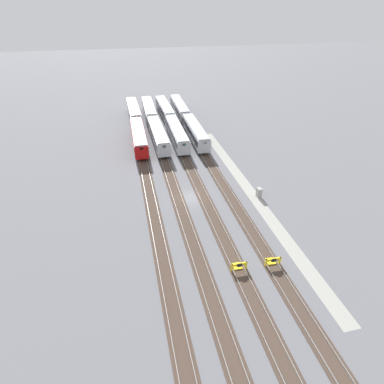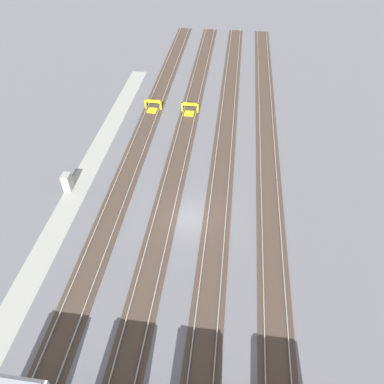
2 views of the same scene
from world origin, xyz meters
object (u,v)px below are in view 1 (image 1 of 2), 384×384
object	(u,v)px
subway_car_front_row_left_inner	(177,134)
subway_car_back_row_centre	(195,132)
subway_car_back_row_leftmost	(165,110)
electrical_cabinet	(259,192)
subway_car_front_row_right_inner	(180,108)
subway_car_front_row_centre	(139,137)
subway_car_front_row_rightmost	(149,110)
bumper_stop_nearest_track	(272,261)
bumper_stop_near_inner_track	(238,266)
subway_car_back_row_rightmost	(134,111)
subway_car_front_row_leftmost	(158,135)

from	to	relation	value
subway_car_front_row_left_inner	subway_car_back_row_centre	distance (m)	4.35
subway_car_back_row_leftmost	electrical_cabinet	size ratio (longest dim) A/B	11.28
subway_car_front_row_left_inner	subway_car_front_row_right_inner	xyz separation A→B (m)	(19.17, -4.37, 0.00)
subway_car_front_row_centre	subway_car_front_row_rightmost	world-z (taller)	same
subway_car_front_row_centre	electrical_cabinet	size ratio (longest dim) A/B	11.26
subway_car_back_row_leftmost	subway_car_back_row_centre	world-z (taller)	same
subway_car_front_row_left_inner	bumper_stop_nearest_track	xyz separation A→B (m)	(-40.62, -4.39, -1.53)
subway_car_front_row_centre	electrical_cabinet	distance (m)	31.49
subway_car_front_row_centre	subway_car_front_row_rightmost	xyz separation A→B (m)	(19.11, -4.34, 0.00)
subway_car_front_row_left_inner	subway_car_back_row_leftmost	distance (m)	18.81
subway_car_back_row_leftmost	bumper_stop_near_inner_track	size ratio (longest dim) A/B	9.00
bumper_stop_nearest_track	subway_car_back_row_rightmost	bearing A→B (deg)	12.25
subway_car_back_row_rightmost	subway_car_back_row_leftmost	bearing A→B (deg)	-91.74
subway_car_front_row_centre	subway_car_back_row_rightmost	size ratio (longest dim) A/B	1.00
subway_car_front_row_leftmost	subway_car_back_row_centre	world-z (taller)	same
subway_car_back_row_leftmost	bumper_stop_nearest_track	size ratio (longest dim) A/B	8.99
subway_car_front_row_centre	bumper_stop_near_inner_track	distance (m)	41.41
subway_car_front_row_centre	bumper_stop_near_inner_track	xyz separation A→B (m)	(-40.45, -8.71, -1.53)
subway_car_front_row_leftmost	subway_car_front_row_centre	bearing A→B (deg)	90.00
subway_car_front_row_left_inner	subway_car_front_row_rightmost	bearing A→B (deg)	12.72
bumper_stop_near_inner_track	bumper_stop_nearest_track	bearing A→B (deg)	-92.25
bumper_stop_nearest_track	bumper_stop_near_inner_track	bearing A→B (deg)	87.75
subway_car_front_row_centre	subway_car_front_row_right_inner	xyz separation A→B (m)	(19.17, -13.02, 0.00)
subway_car_front_row_right_inner	subway_car_back_row_leftmost	world-z (taller)	same
subway_car_front_row_leftmost	bumper_stop_near_inner_track	bearing A→B (deg)	-173.88
subway_car_back_row_leftmost	subway_car_back_row_centre	xyz separation A→B (m)	(-18.81, -4.26, 0.00)
subway_car_front_row_centre	bumper_stop_nearest_track	bearing A→B (deg)	-162.19
subway_car_front_row_centre	subway_car_back_row_centre	bearing A→B (deg)	-90.00
subway_car_front_row_leftmost	electrical_cabinet	xyz separation A→B (m)	(-26.04, -13.30, -1.24)
subway_car_front_row_leftmost	bumper_stop_near_inner_track	world-z (taller)	subway_car_front_row_leftmost
subway_car_front_row_left_inner	subway_car_back_row_rightmost	xyz separation A→B (m)	(19.07, 8.57, 0.00)
subway_car_back_row_leftmost	subway_car_front_row_rightmost	bearing A→B (deg)	86.09
subway_car_front_row_rightmost	bumper_stop_near_inner_track	world-z (taller)	subway_car_front_row_rightmost
subway_car_front_row_right_inner	electrical_cabinet	xyz separation A→B (m)	(-45.21, -4.66, -1.24)
subway_car_front_row_left_inner	bumper_stop_near_inner_track	world-z (taller)	subway_car_front_row_left_inner
electrical_cabinet	bumper_stop_near_inner_track	bearing A→B (deg)	148.12
subway_car_front_row_leftmost	subway_car_back_row_centre	xyz separation A→B (m)	(-0.00, -8.63, 0.00)
subway_car_back_row_rightmost	bumper_stop_nearest_track	bearing A→B (deg)	-167.75
subway_car_front_row_left_inner	subway_car_front_row_right_inner	size ratio (longest dim) A/B	1.00
subway_car_front_row_left_inner	subway_car_back_row_rightmost	distance (m)	20.91
bumper_stop_nearest_track	electrical_cabinet	distance (m)	15.31
subway_car_front_row_right_inner	electrical_cabinet	size ratio (longest dim) A/B	11.28
subway_car_front_row_rightmost	subway_car_back_row_leftmost	xyz separation A→B (m)	(-0.30, -4.40, 0.00)
subway_car_front_row_leftmost	subway_car_back_row_centre	size ratio (longest dim) A/B	1.00
subway_car_front_row_leftmost	subway_car_front_row_left_inner	bearing A→B (deg)	-90.00
subway_car_front_row_leftmost	subway_car_front_row_rightmost	size ratio (longest dim) A/B	1.00
subway_car_back_row_rightmost	electrical_cabinet	world-z (taller)	subway_car_back_row_rightmost
subway_car_front_row_right_inner	subway_car_front_row_rightmost	bearing A→B (deg)	90.39
subway_car_front_row_left_inner	bumper_stop_near_inner_track	xyz separation A→B (m)	(-40.45, -0.06, -1.53)
subway_car_front_row_rightmost	subway_car_front_row_centre	bearing A→B (deg)	167.20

